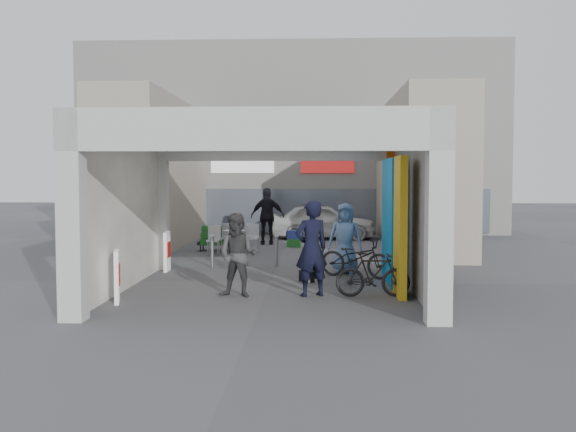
{
  "coord_description": "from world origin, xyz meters",
  "views": [
    {
      "loc": [
        1.01,
        -14.37,
        2.39
      ],
      "look_at": [
        0.35,
        1.0,
        1.45
      ],
      "focal_mm": 40.0,
      "sensor_mm": 36.0,
      "label": 1
    }
  ],
  "objects_px": {
    "border_collie": "(307,271)",
    "bicycle_rear": "(373,275)",
    "white_van": "(323,221)",
    "man_with_dog": "(311,248)",
    "man_elderly": "(345,238)",
    "man_back_turned": "(238,255)",
    "cafe_set": "(232,243)",
    "produce_stand": "(217,241)",
    "man_crates": "(268,216)",
    "bicycle_front": "(356,258)"
  },
  "relations": [
    {
      "from": "cafe_set",
      "to": "bicycle_front",
      "type": "distance_m",
      "value": 5.82
    },
    {
      "from": "produce_stand",
      "to": "man_back_turned",
      "type": "relative_size",
      "value": 0.73
    },
    {
      "from": "cafe_set",
      "to": "white_van",
      "type": "distance_m",
      "value": 5.69
    },
    {
      "from": "man_with_dog",
      "to": "white_van",
      "type": "bearing_deg",
      "value": -116.92
    },
    {
      "from": "man_back_turned",
      "to": "white_van",
      "type": "bearing_deg",
      "value": 95.22
    },
    {
      "from": "man_crates",
      "to": "bicycle_front",
      "type": "xyz_separation_m",
      "value": [
        2.65,
        -7.35,
        -0.53
      ]
    },
    {
      "from": "border_collie",
      "to": "white_van",
      "type": "bearing_deg",
      "value": 63.0
    },
    {
      "from": "border_collie",
      "to": "bicycle_rear",
      "type": "bearing_deg",
      "value": -75.78
    },
    {
      "from": "bicycle_rear",
      "to": "border_collie",
      "type": "bearing_deg",
      "value": 36.51
    },
    {
      "from": "produce_stand",
      "to": "man_with_dog",
      "type": "distance_m",
      "value": 8.41
    },
    {
      "from": "border_collie",
      "to": "white_van",
      "type": "distance_m",
      "value": 10.27
    },
    {
      "from": "produce_stand",
      "to": "bicycle_rear",
      "type": "bearing_deg",
      "value": -36.66
    },
    {
      "from": "man_crates",
      "to": "bicycle_rear",
      "type": "bearing_deg",
      "value": 100.59
    },
    {
      "from": "cafe_set",
      "to": "bicycle_rear",
      "type": "height_order",
      "value": "cafe_set"
    },
    {
      "from": "man_crates",
      "to": "man_back_turned",
      "type": "bearing_deg",
      "value": 85.32
    },
    {
      "from": "produce_stand",
      "to": "border_collie",
      "type": "height_order",
      "value": "produce_stand"
    },
    {
      "from": "man_with_dog",
      "to": "bicycle_rear",
      "type": "xyz_separation_m",
      "value": [
        1.23,
        -0.03,
        -0.51
      ]
    },
    {
      "from": "man_crates",
      "to": "white_van",
      "type": "bearing_deg",
      "value": -138.39
    },
    {
      "from": "white_van",
      "to": "cafe_set",
      "type": "bearing_deg",
      "value": 147.94
    },
    {
      "from": "man_back_turned",
      "to": "man_elderly",
      "type": "bearing_deg",
      "value": 69.14
    },
    {
      "from": "border_collie",
      "to": "man_crates",
      "type": "relative_size",
      "value": 0.34
    },
    {
      "from": "produce_stand",
      "to": "man_with_dog",
      "type": "height_order",
      "value": "man_with_dog"
    },
    {
      "from": "man_back_turned",
      "to": "man_crates",
      "type": "height_order",
      "value": "man_crates"
    },
    {
      "from": "man_with_dog",
      "to": "man_elderly",
      "type": "bearing_deg",
      "value": -129.69
    },
    {
      "from": "cafe_set",
      "to": "man_with_dog",
      "type": "relative_size",
      "value": 0.78
    },
    {
      "from": "border_collie",
      "to": "man_elderly",
      "type": "distance_m",
      "value": 1.87
    },
    {
      "from": "white_van",
      "to": "border_collie",
      "type": "bearing_deg",
      "value": 175.87
    },
    {
      "from": "produce_stand",
      "to": "man_with_dog",
      "type": "bearing_deg",
      "value": -43.93
    },
    {
      "from": "bicycle_front",
      "to": "bicycle_rear",
      "type": "relative_size",
      "value": 1.21
    },
    {
      "from": "produce_stand",
      "to": "border_collie",
      "type": "distance_m",
      "value": 6.82
    },
    {
      "from": "produce_stand",
      "to": "man_elderly",
      "type": "distance_m",
      "value": 6.09
    },
    {
      "from": "cafe_set",
      "to": "produce_stand",
      "type": "bearing_deg",
      "value": 126.45
    },
    {
      "from": "bicycle_rear",
      "to": "man_back_turned",
      "type": "bearing_deg",
      "value": 90.13
    },
    {
      "from": "man_back_turned",
      "to": "white_van",
      "type": "xyz_separation_m",
      "value": [
        1.82,
        12.04,
        -0.15
      ]
    },
    {
      "from": "produce_stand",
      "to": "white_van",
      "type": "distance_m",
      "value": 5.39
    },
    {
      "from": "border_collie",
      "to": "produce_stand",
      "type": "bearing_deg",
      "value": 91.59
    },
    {
      "from": "border_collie",
      "to": "man_elderly",
      "type": "relative_size",
      "value": 0.39
    },
    {
      "from": "man_with_dog",
      "to": "white_van",
      "type": "relative_size",
      "value": 0.48
    },
    {
      "from": "man_elderly",
      "to": "man_crates",
      "type": "xyz_separation_m",
      "value": [
        -2.43,
        6.62,
        0.13
      ]
    },
    {
      "from": "man_with_dog",
      "to": "white_van",
      "type": "height_order",
      "value": "man_with_dog"
    },
    {
      "from": "cafe_set",
      "to": "man_elderly",
      "type": "distance_m",
      "value": 5.14
    },
    {
      "from": "border_collie",
      "to": "white_van",
      "type": "relative_size",
      "value": 0.17
    },
    {
      "from": "man_back_turned",
      "to": "bicycle_rear",
      "type": "xyz_separation_m",
      "value": [
        2.69,
        0.1,
        -0.39
      ]
    },
    {
      "from": "cafe_set",
      "to": "border_collie",
      "type": "xyz_separation_m",
      "value": [
        2.41,
        -5.36,
        -0.05
      ]
    },
    {
      "from": "man_back_turned",
      "to": "man_elderly",
      "type": "distance_m",
      "value": 4.0
    },
    {
      "from": "cafe_set",
      "to": "bicycle_front",
      "type": "relative_size",
      "value": 0.83
    },
    {
      "from": "man_with_dog",
      "to": "bicycle_front",
      "type": "distance_m",
      "value": 2.69
    },
    {
      "from": "border_collie",
      "to": "cafe_set",
      "type": "bearing_deg",
      "value": 89.88
    },
    {
      "from": "man_with_dog",
      "to": "man_crates",
      "type": "xyz_separation_m",
      "value": [
        -1.61,
        9.78,
        0.04
      ]
    },
    {
      "from": "man_crates",
      "to": "bicycle_rear",
      "type": "xyz_separation_m",
      "value": [
        2.84,
        -9.81,
        -0.56
      ]
    }
  ]
}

